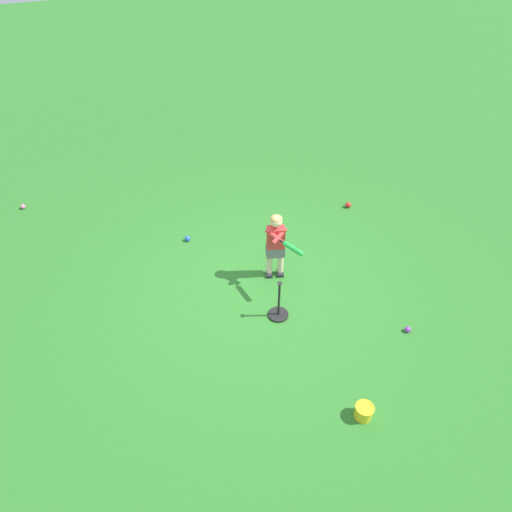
# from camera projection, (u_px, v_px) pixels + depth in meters

# --- Properties ---
(ground_plane) EXTENTS (40.00, 40.00, 0.00)m
(ground_plane) POSITION_uv_depth(u_px,v_px,m) (259.00, 288.00, 6.83)
(ground_plane) COLOR #2D7528
(child_batter) EXTENTS (0.76, 0.32, 1.08)m
(child_batter) POSITION_uv_depth(u_px,v_px,m) (277.00, 242.00, 6.61)
(child_batter) COLOR #232328
(child_batter) RESTS_ON ground
(play_ball_center_lawn) EXTENTS (0.08, 0.08, 0.08)m
(play_ball_center_lawn) POSITION_uv_depth(u_px,v_px,m) (408.00, 329.00, 6.17)
(play_ball_center_lawn) COLOR purple
(play_ball_center_lawn) RESTS_ON ground
(play_ball_behind_batter) EXTENTS (0.09, 0.09, 0.09)m
(play_ball_behind_batter) POSITION_uv_depth(u_px,v_px,m) (23.00, 207.00, 8.33)
(play_ball_behind_batter) COLOR pink
(play_ball_behind_batter) RESTS_ON ground
(play_ball_by_bucket) EXTENTS (0.10, 0.10, 0.10)m
(play_ball_by_bucket) POSITION_uv_depth(u_px,v_px,m) (348.00, 205.00, 8.36)
(play_ball_by_bucket) COLOR red
(play_ball_by_bucket) RESTS_ON ground
(play_ball_far_left) EXTENTS (0.09, 0.09, 0.09)m
(play_ball_far_left) POSITION_uv_depth(u_px,v_px,m) (188.00, 239.00, 7.63)
(play_ball_far_left) COLOR blue
(play_ball_far_left) RESTS_ON ground
(batting_tee) EXTENTS (0.28, 0.28, 0.62)m
(batting_tee) POSITION_uv_depth(u_px,v_px,m) (279.00, 310.00, 6.35)
(batting_tee) COLOR black
(batting_tee) RESTS_ON ground
(toy_bucket) EXTENTS (0.22, 0.22, 0.19)m
(toy_bucket) POSITION_uv_depth(u_px,v_px,m) (364.00, 411.00, 5.20)
(toy_bucket) COLOR yellow
(toy_bucket) RESTS_ON ground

